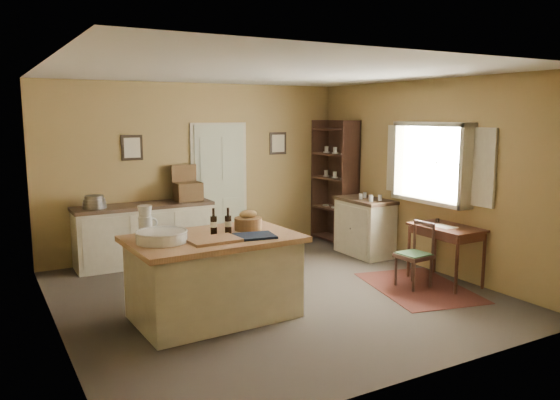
{
  "coord_description": "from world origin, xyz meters",
  "views": [
    {
      "loc": [
        -3.14,
        -5.71,
        2.21
      ],
      "look_at": [
        0.18,
        0.17,
        1.15
      ],
      "focal_mm": 35.0,
      "sensor_mm": 36.0,
      "label": 1
    }
  ],
  "objects_px": {
    "sideboard": "(145,232)",
    "desk_chair": "(414,256)",
    "writing_desk": "(446,233)",
    "work_island": "(213,275)",
    "right_cabinet": "(365,226)",
    "shelving_unit": "(337,182)"
  },
  "relations": [
    {
      "from": "sideboard",
      "to": "work_island",
      "type": "bearing_deg",
      "value": -89.25
    },
    {
      "from": "shelving_unit",
      "to": "sideboard",
      "type": "bearing_deg",
      "value": 176.57
    },
    {
      "from": "work_island",
      "to": "sideboard",
      "type": "height_order",
      "value": "work_island"
    },
    {
      "from": "sideboard",
      "to": "right_cabinet",
      "type": "xyz_separation_m",
      "value": [
        3.18,
        -1.2,
        -0.02
      ]
    },
    {
      "from": "work_island",
      "to": "right_cabinet",
      "type": "height_order",
      "value": "work_island"
    },
    {
      "from": "work_island",
      "to": "desk_chair",
      "type": "xyz_separation_m",
      "value": [
        2.66,
        -0.29,
        -0.07
      ]
    },
    {
      "from": "right_cabinet",
      "to": "shelving_unit",
      "type": "height_order",
      "value": "shelving_unit"
    },
    {
      "from": "writing_desk",
      "to": "right_cabinet",
      "type": "height_order",
      "value": "right_cabinet"
    },
    {
      "from": "sideboard",
      "to": "desk_chair",
      "type": "distance_m",
      "value": 3.9
    },
    {
      "from": "writing_desk",
      "to": "desk_chair",
      "type": "height_order",
      "value": "desk_chair"
    },
    {
      "from": "work_island",
      "to": "sideboard",
      "type": "bearing_deg",
      "value": 88.48
    },
    {
      "from": "work_island",
      "to": "writing_desk",
      "type": "height_order",
      "value": "work_island"
    },
    {
      "from": "sideboard",
      "to": "right_cabinet",
      "type": "height_order",
      "value": "sideboard"
    },
    {
      "from": "sideboard",
      "to": "shelving_unit",
      "type": "height_order",
      "value": "shelving_unit"
    },
    {
      "from": "sideboard",
      "to": "writing_desk",
      "type": "bearing_deg",
      "value": -42.31
    },
    {
      "from": "work_island",
      "to": "desk_chair",
      "type": "bearing_deg",
      "value": -8.51
    },
    {
      "from": "sideboard",
      "to": "right_cabinet",
      "type": "relative_size",
      "value": 2.05
    },
    {
      "from": "sideboard",
      "to": "desk_chair",
      "type": "height_order",
      "value": "sideboard"
    },
    {
      "from": "right_cabinet",
      "to": "sideboard",
      "type": "bearing_deg",
      "value": 159.38
    },
    {
      "from": "desk_chair",
      "to": "shelving_unit",
      "type": "distance_m",
      "value": 2.78
    },
    {
      "from": "work_island",
      "to": "shelving_unit",
      "type": "bearing_deg",
      "value": 33.02
    },
    {
      "from": "desk_chair",
      "to": "right_cabinet",
      "type": "distance_m",
      "value": 1.7
    }
  ]
}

